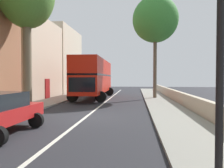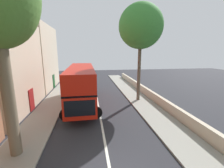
% 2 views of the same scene
% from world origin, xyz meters
% --- Properties ---
extents(ground_plane, '(84.00, 84.00, 0.00)m').
position_xyz_m(ground_plane, '(0.00, 0.00, 0.00)').
color(ground_plane, '#28282D').
extents(road_centre_line, '(0.16, 54.00, 0.01)m').
position_xyz_m(road_centre_line, '(0.00, 0.00, 0.00)').
color(road_centre_line, silver).
rests_on(road_centre_line, ground).
extents(sidewalk_left, '(2.60, 60.00, 0.12)m').
position_xyz_m(sidewalk_left, '(-4.90, 0.00, 0.06)').
color(sidewalk_left, gray).
rests_on(sidewalk_left, ground).
extents(sidewalk_right, '(2.60, 60.00, 0.12)m').
position_xyz_m(sidewalk_right, '(4.90, 0.00, 0.06)').
color(sidewalk_right, gray).
rests_on(sidewalk_right, ground).
extents(boundary_wall_right, '(0.36, 54.00, 1.00)m').
position_xyz_m(boundary_wall_right, '(6.45, 0.00, 0.50)').
color(boundary_wall_right, beige).
rests_on(boundary_wall_right, ground).
extents(double_decker_bus, '(3.73, 11.17, 4.06)m').
position_xyz_m(double_decker_bus, '(-1.70, 10.54, 2.35)').
color(double_decker_bus, red).
rests_on(double_decker_bus, ground).
extents(parked_car_blue_left_2, '(2.51, 4.60, 1.60)m').
position_xyz_m(parked_car_blue_left_2, '(-2.50, 20.37, 0.92)').
color(parked_car_blue_left_2, '#1E389E').
rests_on(parked_car_blue_left_2, ground).
extents(street_tree_right_1, '(4.70, 4.70, 10.53)m').
position_xyz_m(street_tree_right_1, '(4.72, 10.91, 8.22)').
color(street_tree_right_1, brown).
rests_on(street_tree_right_1, sidewalk_right).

